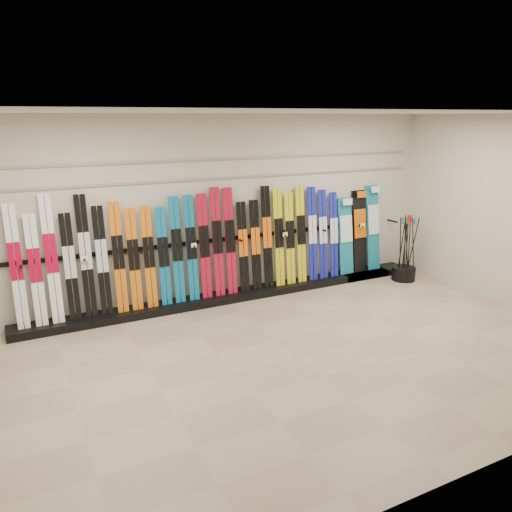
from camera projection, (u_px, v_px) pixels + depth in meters
name	position (u px, v px, depth m)	size (l,w,h in m)	color
floor	(297.00, 357.00, 6.34)	(8.00, 8.00, 0.00)	tan
back_wall	(219.00, 209.00, 8.09)	(8.00, 8.00, 0.00)	beige
ceiling	(303.00, 112.00, 5.53)	(8.00, 8.00, 0.00)	silver
ski_rack_base	(238.00, 295.00, 8.38)	(8.00, 0.40, 0.12)	black
skis	(197.00, 248.00, 7.88)	(5.38, 0.22, 1.83)	white
snowboards	(360.00, 232.00, 9.33)	(0.93, 0.24, 1.59)	#14728C
pole_bin	(403.00, 273.00, 9.31)	(0.43, 0.43, 0.25)	black
ski_poles	(406.00, 248.00, 9.17)	(0.36, 0.39, 1.18)	black
slatwall_rail_0	(219.00, 179.00, 7.93)	(7.60, 0.02, 0.03)	gray
slatwall_rail_1	(218.00, 159.00, 7.85)	(7.60, 0.02, 0.03)	gray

